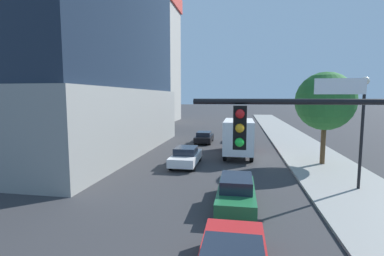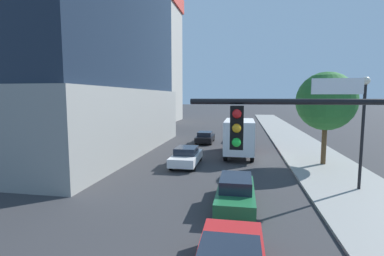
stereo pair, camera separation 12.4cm
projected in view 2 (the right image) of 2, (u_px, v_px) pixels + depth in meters
sidewalk at (316, 159)px, 23.80m from camera, size 5.31×120.00×0.15m
construction_building at (148, 51)px, 60.91m from camera, size 17.64×19.20×36.34m
traffic_light_pole at (333, 152)px, 6.53m from camera, size 5.27×0.48×5.72m
street_lamp at (363, 117)px, 15.39m from camera, size 0.44×0.44×6.19m
street_tree at (326, 101)px, 21.24m from camera, size 4.39×4.39×6.99m
car_black at (205, 137)px, 32.63m from camera, size 1.83×4.31×1.31m
car_gray at (240, 135)px, 34.06m from camera, size 1.82×4.22×1.42m
car_white at (186, 156)px, 21.81m from camera, size 1.88×4.60×1.44m
car_green at (236, 191)px, 13.64m from camera, size 1.76×4.68×1.46m
box_truck at (239, 136)px, 25.21m from camera, size 2.45×7.40×3.29m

